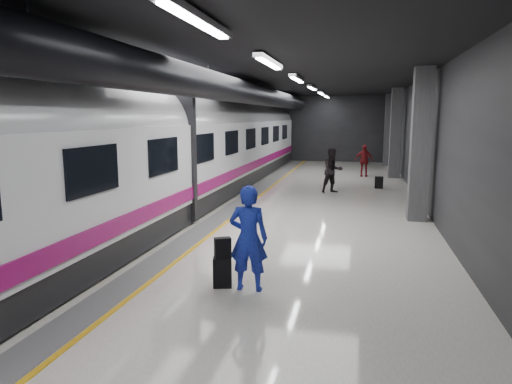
# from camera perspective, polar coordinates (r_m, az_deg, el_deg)

# --- Properties ---
(ground) EXTENTS (40.00, 40.00, 0.00)m
(ground) POSITION_cam_1_polar(r_m,az_deg,el_deg) (12.89, -0.17, -4.44)
(ground) COLOR white
(ground) RESTS_ON ground
(platform_hall) EXTENTS (10.02, 40.02, 4.51)m
(platform_hall) POSITION_cam_1_polar(r_m,az_deg,el_deg) (13.52, -0.46, 11.33)
(platform_hall) COLOR black
(platform_hall) RESTS_ON ground
(train) EXTENTS (3.05, 38.00, 4.05)m
(train) POSITION_cam_1_polar(r_m,az_deg,el_deg) (13.65, -13.63, 4.88)
(train) COLOR black
(train) RESTS_ON ground
(traveler_main) EXTENTS (0.71, 0.48, 1.91)m
(traveler_main) POSITION_cam_1_polar(r_m,az_deg,el_deg) (8.12, -0.95, -5.79)
(traveler_main) COLOR blue
(traveler_main) RESTS_ON ground
(suitcase_main) EXTENTS (0.38, 0.29, 0.55)m
(suitcase_main) POSITION_cam_1_polar(r_m,az_deg,el_deg) (8.47, -4.22, -10.00)
(suitcase_main) COLOR black
(suitcase_main) RESTS_ON ground
(shoulder_bag) EXTENTS (0.33, 0.28, 0.39)m
(shoulder_bag) POSITION_cam_1_polar(r_m,az_deg,el_deg) (8.28, -4.18, -7.02)
(shoulder_bag) COLOR black
(shoulder_bag) RESTS_ON suitcase_main
(traveler_far_a) EXTENTS (1.11, 1.04, 1.82)m
(traveler_far_a) POSITION_cam_1_polar(r_m,az_deg,el_deg) (18.84, 9.54, 2.64)
(traveler_far_a) COLOR black
(traveler_far_a) RESTS_ON ground
(traveler_far_b) EXTENTS (0.99, 0.45, 1.65)m
(traveler_far_b) POSITION_cam_1_polar(r_m,az_deg,el_deg) (24.46, 13.34, 3.85)
(traveler_far_b) COLOR maroon
(traveler_far_b) RESTS_ON ground
(suitcase_far) EXTENTS (0.35, 0.23, 0.52)m
(suitcase_far) POSITION_cam_1_polar(r_m,az_deg,el_deg) (20.53, 15.11, 1.16)
(suitcase_far) COLOR black
(suitcase_far) RESTS_ON ground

